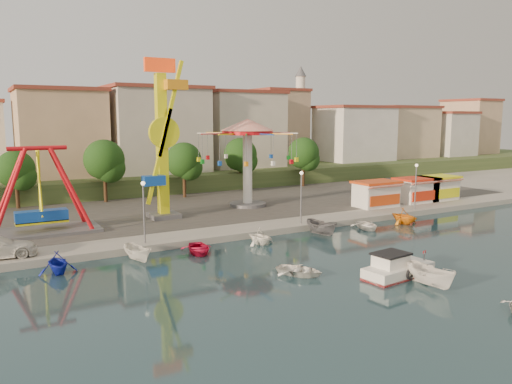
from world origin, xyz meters
TOP-DOWN VIEW (x-y plane):
  - ground at (0.00, 0.00)m, footprint 200.00×200.00m
  - quay_deck at (0.00, 62.00)m, footprint 200.00×100.00m
  - asphalt_pad at (0.00, 30.00)m, footprint 90.00×28.00m
  - hill_terrace at (0.00, 67.00)m, footprint 200.00×60.00m
  - pirate_ship_ride at (-15.08, 21.34)m, footprint 10.00×5.00m
  - kamikaze_tower at (-2.86, 22.29)m, footprint 4.02×3.10m
  - wave_swinger at (8.13, 24.40)m, footprint 11.60×11.60m
  - booth_left at (21.24, 16.49)m, footprint 5.40×3.78m
  - booth_mid at (27.97, 16.49)m, footprint 5.40×3.78m
  - booth_right at (31.82, 16.49)m, footprint 5.40×3.78m
  - lamp_post_1 at (-8.00, 13.00)m, footprint 0.14×0.14m
  - lamp_post_2 at (8.00, 13.00)m, footprint 0.14×0.14m
  - lamp_post_3 at (24.00, 13.00)m, footprint 0.14×0.14m
  - tree_1 at (-16.00, 36.24)m, footprint 4.35×4.35m
  - tree_2 at (-6.00, 35.81)m, footprint 5.02×5.02m
  - tree_3 at (4.00, 34.36)m, footprint 4.68×4.68m
  - tree_4 at (14.00, 37.35)m, footprint 4.86×4.86m
  - tree_5 at (24.00, 35.54)m, footprint 4.83×4.83m
  - building_2 at (-8.19, 51.96)m, footprint 11.95×9.28m
  - building_3 at (5.60, 48.80)m, footprint 12.59×10.50m
  - building_4 at (19.07, 52.20)m, footprint 10.75×9.23m
  - building_5 at (32.37, 50.33)m, footprint 12.77×10.96m
  - building_6 at (44.15, 48.77)m, footprint 8.23×8.98m
  - building_7 at (56.03, 53.70)m, footprint 11.59×10.93m
  - building_8 at (69.93, 47.19)m, footprint 12.84×9.28m
  - building_9 at (83.46, 49.95)m, footprint 12.95×9.17m
  - minaret at (36.00, 54.00)m, footprint 2.80×2.80m
  - cabin_motorboat at (5.24, -2.85)m, footprint 5.75×2.74m
  - rowboat_a at (-0.50, 0.84)m, footprint 3.86×4.18m
  - skiff at (5.59, -5.52)m, footprint 1.62×4.00m
  - moored_boat_1 at (-15.43, 9.80)m, footprint 2.79×3.19m
  - moored_boat_2 at (-9.55, 9.80)m, footprint 1.99×3.70m
  - moored_boat_3 at (-4.47, 9.80)m, footprint 3.42×4.21m
  - moored_boat_4 at (1.41, 9.80)m, footprint 3.14×3.41m
  - moored_boat_5 at (8.21, 9.80)m, footprint 1.80×4.02m
  - moored_boat_6 at (13.86, 9.80)m, footprint 3.41×4.11m
  - moored_boat_7 at (19.00, 9.80)m, footprint 3.02×3.44m

SIDE VIEW (x-z plane):
  - ground at x=0.00m, z-range 0.00..0.00m
  - quay_deck at x=0.00m, z-range 0.00..0.60m
  - rowboat_a at x=-0.50m, z-range 0.00..0.71m
  - moored_boat_6 at x=13.86m, z-range 0.00..0.74m
  - moored_boat_3 at x=-4.47m, z-range 0.00..0.77m
  - cabin_motorboat at x=5.24m, z-range -0.45..1.50m
  - asphalt_pad at x=0.00m, z-range 0.60..0.61m
  - moored_boat_2 at x=-9.55m, z-range 0.00..1.36m
  - moored_boat_4 at x=1.41m, z-range 0.00..1.51m
  - moored_boat_5 at x=8.21m, z-range 0.00..1.51m
  - skiff at x=5.59m, z-range 0.00..1.53m
  - moored_boat_1 at x=-15.43m, z-range 0.00..1.62m
  - moored_boat_7 at x=19.00m, z-range 0.00..1.72m
  - hill_terrace at x=0.00m, z-range 0.00..3.00m
  - booth_left at x=21.24m, z-range 0.62..3.70m
  - booth_mid at x=27.97m, z-range 0.62..3.70m
  - booth_right at x=31.82m, z-range 0.62..3.70m
  - lamp_post_1 at x=-8.00m, z-range 0.60..5.60m
  - lamp_post_2 at x=8.00m, z-range 0.60..5.60m
  - lamp_post_3 at x=24.00m, z-range 0.60..5.60m
  - pirate_ship_ride at x=-15.08m, z-range 0.39..8.39m
  - tree_1 at x=-16.00m, z-range 1.80..8.60m
  - tree_3 at x=4.00m, z-range 1.90..9.21m
  - tree_5 at x=24.00m, z-range 1.94..9.48m
  - tree_4 at x=14.00m, z-range 1.95..9.55m
  - tree_2 at x=-6.00m, z-range 1.99..9.84m
  - building_7 at x=56.03m, z-range 3.00..11.76m
  - building_3 at x=5.60m, z-range 3.00..12.20m
  - building_9 at x=83.46m, z-range 3.00..12.21m
  - building_4 at x=19.07m, z-range 3.00..12.24m
  - wave_swinger at x=8.13m, z-range 3.00..13.40m
  - kamikaze_tower at x=-2.86m, z-range 0.34..16.84m
  - building_5 at x=32.37m, z-range 3.00..14.21m
  - building_2 at x=-8.19m, z-range 3.00..14.23m
  - building_6 at x=44.15m, z-range 3.00..15.36m
  - building_8 at x=69.93m, z-range 3.00..15.58m
  - minaret at x=36.00m, z-range 3.55..21.55m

